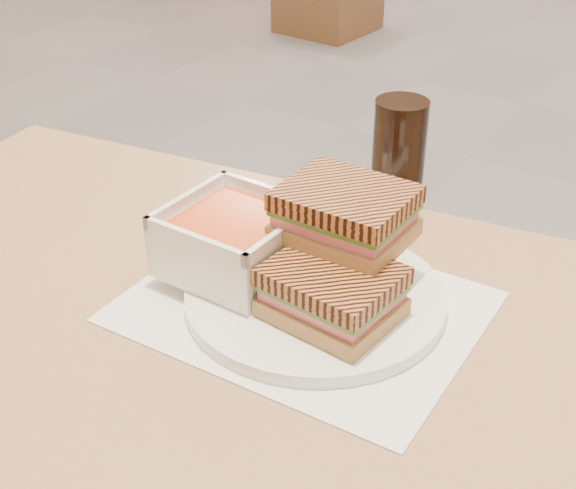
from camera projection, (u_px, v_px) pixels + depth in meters
The scene contains 7 objects.
main_table at pixel (281, 449), 0.82m from camera, with size 1.28×0.85×0.75m.
tray_liner at pixel (303, 307), 0.83m from camera, with size 0.36×0.28×0.00m.
plate at pixel (315, 297), 0.83m from camera, with size 0.27×0.27×0.01m.
soup_bowl at pixel (235, 242), 0.85m from camera, with size 0.14×0.14×0.07m.
panini_lower at pixel (332, 292), 0.78m from camera, with size 0.13×0.11×0.05m.
panini_upper at pixel (345, 214), 0.81m from camera, with size 0.13×0.11×0.06m.
cola_glass at pixel (399, 155), 0.99m from camera, with size 0.07×0.07×0.14m.
Camera 1 is at (0.38, -2.58, 1.24)m, focal length 50.08 mm.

